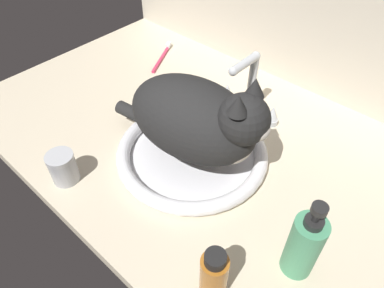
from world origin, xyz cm
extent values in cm
cube|color=beige|center=(0.00, 0.00, 1.50)|extent=(119.30, 69.67, 3.00)
cube|color=beige|center=(0.00, 36.04, 15.67)|extent=(119.30, 2.40, 31.33)
torus|color=white|center=(1.51, -5.99, 4.53)|extent=(33.90, 33.90, 3.06)
cylinder|color=white|center=(1.51, -5.99, 3.30)|extent=(29.31, 29.31, 0.60)
cylinder|color=silver|center=(1.51, 15.71, 4.00)|extent=(4.00, 4.00, 2.00)
cylinder|color=silver|center=(1.51, 15.71, 12.14)|extent=(2.00, 2.00, 14.29)
sphere|color=silver|center=(1.51, 15.71, 19.29)|extent=(2.20, 2.20, 2.20)
cylinder|color=silver|center=(1.51, 11.47, 19.29)|extent=(2.00, 8.49, 2.00)
sphere|color=silver|center=(1.51, 7.22, 19.29)|extent=(2.10, 2.10, 2.10)
cylinder|color=silver|center=(-5.54, 15.71, 3.80)|extent=(3.20, 3.20, 1.60)
cone|color=silver|center=(-5.54, 15.71, 6.53)|extent=(2.88, 2.88, 3.86)
cylinder|color=silver|center=(8.56, 15.71, 3.80)|extent=(3.20, 3.20, 1.60)
cone|color=silver|center=(8.56, 15.71, 6.53)|extent=(2.88, 2.88, 3.86)
ellipsoid|color=black|center=(1.51, -5.99, 14.32)|extent=(30.54, 21.30, 16.53)
sphere|color=black|center=(12.85, -4.60, 19.64)|extent=(9.88, 9.88, 9.88)
cone|color=black|center=(12.49, -1.66, 24.96)|extent=(3.76, 3.76, 3.71)
cone|color=black|center=(13.21, -7.55, 24.96)|extent=(3.76, 3.76, 3.71)
ellipsoid|color=silver|center=(16.53, -4.15, 18.66)|extent=(3.45, 4.48, 3.16)
ellipsoid|color=silver|center=(11.44, -4.78, 13.50)|extent=(9.14, 10.77, 9.09)
cylinder|color=black|center=(-14.13, -7.91, 7.66)|extent=(11.83, 4.58, 3.20)
cylinder|color=#B2B5BA|center=(-14.00, -28.73, 6.04)|extent=(5.61, 5.61, 6.08)
cylinder|color=silver|center=(-14.00, -28.73, 9.58)|extent=(5.73, 5.73, 1.00)
cylinder|color=#4C9E70|center=(32.35, -13.46, 9.44)|extent=(5.38, 5.38, 12.89)
cylinder|color=black|center=(32.35, -13.46, 16.49)|extent=(2.96, 2.96, 1.20)
cylinder|color=black|center=(32.35, -13.46, 18.14)|extent=(1.08, 1.08, 2.11)
cylinder|color=black|center=(32.35, -13.46, 19.80)|extent=(2.42, 2.42, 1.20)
cylinder|color=#B2661E|center=(24.33, -26.29, 7.78)|extent=(4.45, 4.45, 9.56)
cylinder|color=black|center=(24.33, -26.29, 13.46)|extent=(3.34, 3.34, 1.80)
cylinder|color=#D83359|center=(-33.29, 17.99, 3.50)|extent=(7.47, 13.14, 1.00)
cube|color=white|center=(-37.18, 25.48, 4.10)|extent=(2.26, 2.86, 1.20)
camera|label=1|loc=(38.19, -46.72, 60.57)|focal=32.69mm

